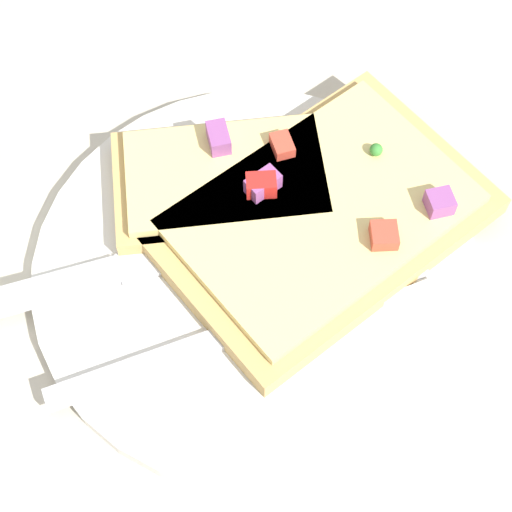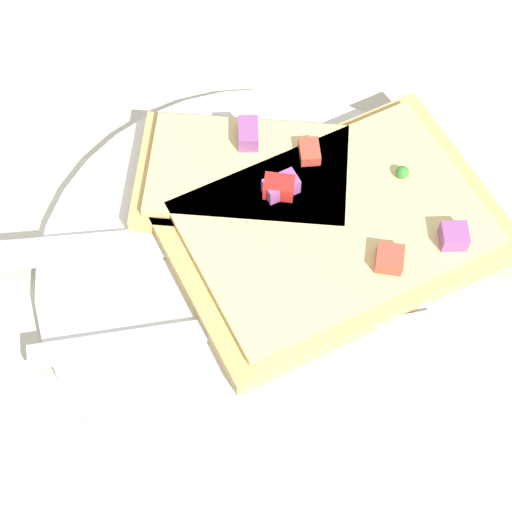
{
  "view_description": "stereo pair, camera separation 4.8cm",
  "coord_description": "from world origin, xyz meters",
  "views": [
    {
      "loc": [
        0.23,
        -0.05,
        0.45
      ],
      "look_at": [
        0.0,
        0.0,
        0.02
      ],
      "focal_mm": 60.0,
      "sensor_mm": 36.0,
      "label": 1
    },
    {
      "loc": [
        0.23,
        0.0,
        0.45
      ],
      "look_at": [
        0.0,
        0.0,
        0.02
      ],
      "focal_mm": 60.0,
      "sensor_mm": 36.0,
      "label": 2
    }
  ],
  "objects": [
    {
      "name": "knife",
      "position": [
        -0.01,
        -0.07,
        0.01
      ],
      "size": [
        0.04,
        0.23,
        0.01
      ],
      "rotation": [
        0.0,
        0.0,
        7.96
      ],
      "color": "silver",
      "rests_on": "plate"
    },
    {
      "name": "crumb_scatter",
      "position": [
        -0.01,
        0.02,
        0.02
      ],
      "size": [
        0.04,
        0.09,
        0.01
      ],
      "color": "tan",
      "rests_on": "plate"
    },
    {
      "name": "fork",
      "position": [
        0.04,
        -0.0,
        0.01
      ],
      "size": [
        0.06,
        0.22,
        0.01
      ],
      "rotation": [
        0.0,
        0.0,
        8.03
      ],
      "color": "silver",
      "rests_on": "plate"
    },
    {
      "name": "ground_plane",
      "position": [
        0.0,
        0.0,
        0.0
      ],
      "size": [
        4.0,
        4.0,
        0.0
      ],
      "primitive_type": "plane",
      "color": "#BCB29E"
    },
    {
      "name": "plate",
      "position": [
        0.0,
        0.0,
        0.01
      ],
      "size": [
        0.26,
        0.26,
        0.01
      ],
      "color": "silver",
      "rests_on": "ground"
    },
    {
      "name": "pizza_slice_main",
      "position": [
        -0.02,
        0.04,
        0.02
      ],
      "size": [
        0.2,
        0.22,
        0.03
      ],
      "rotation": [
        0.0,
        0.0,
        5.19
      ],
      "color": "tan",
      "rests_on": "plate"
    },
    {
      "name": "pizza_slice_corner",
      "position": [
        -0.05,
        -0.01,
        0.02
      ],
      "size": [
        0.09,
        0.14,
        0.03
      ],
      "rotation": [
        0.0,
        0.0,
        4.64
      ],
      "color": "tan",
      "rests_on": "plate"
    }
  ]
}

